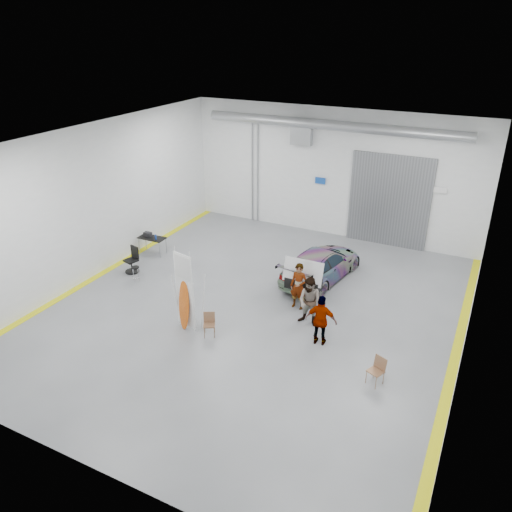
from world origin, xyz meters
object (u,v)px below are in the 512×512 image
at_px(person_b, 310,302).
at_px(work_table, 151,237).
at_px(sedan_car, 321,264).
at_px(folding_chair_near, 210,329).
at_px(shop_stool, 136,274).
at_px(person_a, 299,286).
at_px(surfboard_display, 186,298).
at_px(person_c, 321,320).
at_px(folding_chair_far, 375,376).
at_px(office_chair, 132,261).

height_order(person_b, work_table, person_b).
xyz_separation_m(sedan_car, work_table, (-7.58, -1.05, 0.12)).
bearing_deg(work_table, person_b, -15.45).
bearing_deg(folding_chair_near, shop_stool, 128.05).
height_order(person_a, shop_stool, person_a).
xyz_separation_m(surfboard_display, work_table, (-4.83, 4.41, -0.43)).
height_order(person_b, person_c, person_b).
distance_m(folding_chair_near, folding_chair_far, 5.48).
xyz_separation_m(person_c, work_table, (-9.11, 3.22, -0.11)).
bearing_deg(person_a, folding_chair_near, -120.59).
bearing_deg(person_a, work_table, 171.67).
xyz_separation_m(folding_chair_far, office_chair, (-10.74, 2.52, 0.21)).
height_order(work_table, office_chair, office_chair).
xyz_separation_m(sedan_car, person_b, (0.81, -3.37, 0.24)).
distance_m(sedan_car, folding_chair_near, 5.78).
distance_m(person_b, office_chair, 7.98).
distance_m(person_c, work_table, 9.66).
height_order(folding_chair_near, work_table, work_table).
relative_size(person_b, folding_chair_far, 2.09).
height_order(folding_chair_far, office_chair, office_chair).
bearing_deg(person_c, surfboard_display, 9.56).
bearing_deg(sedan_car, folding_chair_near, 80.28).
relative_size(folding_chair_far, work_table, 0.69).
relative_size(person_c, folding_chair_far, 2.06).
relative_size(sedan_car, shop_stool, 7.05).
distance_m(sedan_car, folding_chair_far, 6.52).
relative_size(folding_chair_near, shop_stool, 1.26).
xyz_separation_m(person_c, folding_chair_far, (2.07, -1.16, -0.60)).
bearing_deg(shop_stool, folding_chair_far, -10.79).
xyz_separation_m(folding_chair_far, work_table, (-11.19, 4.38, 0.50)).
bearing_deg(work_table, office_chair, -76.49).
bearing_deg(office_chair, surfboard_display, -15.70).
height_order(sedan_car, surfboard_display, surfboard_display).
bearing_deg(folding_chair_far, office_chair, -169.36).
relative_size(sedan_car, person_b, 2.50).
bearing_deg(office_chair, person_b, 11.15).
height_order(person_b, office_chair, person_b).
relative_size(surfboard_display, work_table, 2.40).
bearing_deg(person_c, sedan_car, -76.29).
height_order(sedan_car, person_b, person_b).
distance_m(shop_stool, work_table, 2.73).
bearing_deg(person_c, folding_chair_far, 144.77).
bearing_deg(office_chair, work_table, 118.03).
xyz_separation_m(person_a, office_chair, (-7.19, -0.40, -0.39)).
distance_m(person_b, work_table, 8.71).
height_order(surfboard_display, shop_stool, surfboard_display).
distance_m(person_c, folding_chair_near, 3.66).
relative_size(person_a, person_b, 0.99).
bearing_deg(folding_chair_near, office_chair, 125.13).
bearing_deg(office_chair, sedan_car, 36.63).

